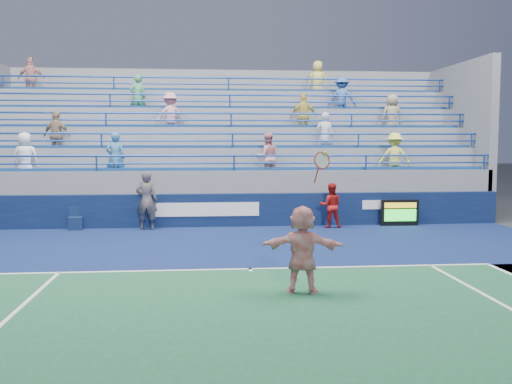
{
  "coord_description": "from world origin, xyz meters",
  "views": [
    {
      "loc": [
        -0.98,
        -12.3,
        2.8
      ],
      "look_at": [
        0.36,
        2.5,
        1.5
      ],
      "focal_mm": 40.0,
      "sensor_mm": 36.0,
      "label": 1
    }
  ],
  "objects": [
    {
      "name": "judge_chair",
      "position": [
        -5.1,
        6.18,
        0.24
      ],
      "size": [
        0.5,
        0.5,
        0.75
      ],
      "color": "#0D1D40",
      "rests_on": "ground"
    },
    {
      "name": "ball_girl",
      "position": [
        3.12,
        5.92,
        0.73
      ],
      "size": [
        0.78,
        0.65,
        1.47
      ],
      "primitive_type": "imported",
      "rotation": [
        0.0,
        0.0,
        3.0
      ],
      "color": "#A11412",
      "rests_on": "ground"
    },
    {
      "name": "sponsor_wall",
      "position": [
        0.0,
        6.5,
        0.55
      ],
      "size": [
        18.0,
        0.32,
        1.1
      ],
      "color": "#0A133A",
      "rests_on": "ground"
    },
    {
      "name": "tennis_player",
      "position": [
        0.81,
        -2.02,
        0.83
      ],
      "size": [
        1.59,
        0.76,
        2.65
      ],
      "color": "white",
      "rests_on": "ground"
    },
    {
      "name": "line_judge",
      "position": [
        -2.83,
        6.01,
        0.95
      ],
      "size": [
        0.74,
        0.53,
        1.9
      ],
      "primitive_type": "imported",
      "rotation": [
        0.0,
        0.0,
        3.03
      ],
      "color": "#141D38",
      "rests_on": "ground"
    },
    {
      "name": "bleacher_stand",
      "position": [
        0.0,
        10.27,
        1.54
      ],
      "size": [
        18.0,
        5.6,
        6.13
      ],
      "color": "slate",
      "rests_on": "ground"
    },
    {
      "name": "ground",
      "position": [
        0.0,
        0.0,
        0.0
      ],
      "size": [
        120.0,
        120.0,
        0.0
      ],
      "primitive_type": "plane",
      "color": "#333538"
    },
    {
      "name": "serve_speed_board",
      "position": [
        5.51,
        6.12,
        0.44
      ],
      "size": [
        1.28,
        0.16,
        0.88
      ],
      "color": "black",
      "rests_on": "ground"
    }
  ]
}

